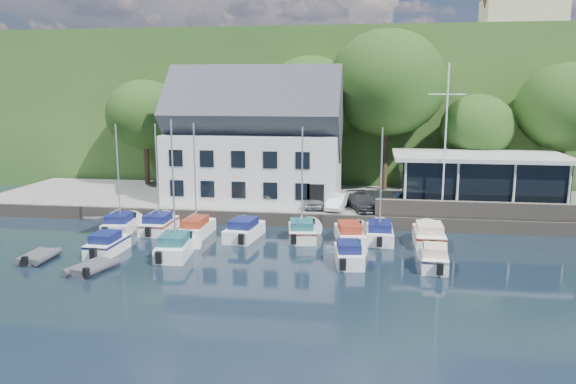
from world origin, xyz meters
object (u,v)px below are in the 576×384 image
harbor_building (255,147)px  dinghy_0 (38,255)px  boat_r1_4 (302,179)px  boat_r1_7 (429,233)px  boat_r1_0 (118,174)px  boat_r2_1 (173,185)px  car_silver (313,199)px  boat_r1_5 (350,232)px  boat_r1_2 (195,176)px  club_pavilion (478,180)px  flagpole (445,141)px  car_white (337,201)px  boat_r2_3 (349,252)px  boat_r2_0 (107,243)px  boat_r1_6 (381,181)px  car_dgrey (362,202)px  dinghy_1 (92,266)px  boat_r2_4 (434,256)px  car_blue (408,200)px  boat_r1_3 (244,228)px  boat_r1_1 (157,174)px

harbor_building → dinghy_0: harbor_building is taller
boat_r1_4 → boat_r1_7: bearing=-8.0°
boat_r1_0 → boat_r2_1: 7.74m
car_silver → boat_r1_5: bearing=-70.6°
boat_r1_0 → boat_r1_2: (5.73, -0.31, -0.01)m
club_pavilion → boat_r2_1: boat_r2_1 is taller
flagpole → dinghy_0: size_ratio=3.94×
car_silver → car_white: (1.88, -0.45, -0.06)m
car_silver → boat_r2_3: (3.25, -10.95, -0.98)m
boat_r2_0 → dinghy_0: size_ratio=1.76×
boat_r2_1 → boat_r1_5: bearing=18.3°
harbor_building → boat_r1_4: bearing=-60.5°
boat_r2_0 → boat_r1_6: bearing=19.1°
car_silver → boat_r1_7: size_ratio=0.65×
boat_r1_0 → car_dgrey: bearing=11.4°
dinghy_1 → dinghy_0: bearing=175.7°
car_dgrey → boat_r2_4: bearing=-84.7°
boat_r1_7 → boat_r2_1: bearing=-161.6°
flagpole → boat_r1_4: 11.05m
boat_r1_5 → boat_r1_7: bearing=-5.1°
car_blue → boat_r1_4: (-7.43, -6.19, 2.47)m
harbor_building → car_dgrey: 10.33m
harbor_building → dinghy_0: bearing=-121.6°
car_white → boat_r1_5: 6.03m
club_pavilion → boat_r2_1: size_ratio=1.49×
boat_r2_3 → flagpole: bearing=48.4°
club_pavilion → car_silver: size_ratio=3.41×
boat_r2_1 → boat_r2_3: (10.60, 0.06, -3.75)m
boat_r1_7 → boat_r2_3: bearing=-134.7°
harbor_building → boat_r1_3: size_ratio=2.53×
boat_r1_4 → dinghy_1: 14.38m
flagpole → dinghy_0: bearing=-154.6°
car_blue → boat_r1_4: size_ratio=0.50×
flagpole → boat_r1_4: flagpole is taller
car_blue → boat_r1_2: size_ratio=0.49×
flagpole → boat_r1_1: flagpole is taller
car_dgrey → boat_r1_6: bearing=-93.0°
harbor_building → boat_r2_0: harbor_building is taller
boat_r1_4 → boat_r2_3: 6.95m
boat_r1_0 → dinghy_1: 9.76m
club_pavilion → dinghy_0: (-27.93, -15.62, -2.73)m
harbor_building → boat_r1_0: bearing=-131.8°
boat_r1_1 → boat_r1_5: (13.64, -0.72, -3.53)m
club_pavilion → car_blue: club_pavilion is taller
car_blue → boat_r1_6: size_ratio=0.50×
boat_r1_6 → boat_r1_1: bearing=179.2°
boat_r2_0 → boat_r2_3: bearing=1.5°
harbor_building → boat_r1_0: harbor_building is taller
boat_r1_7 → boat_r2_0: boat_r1_7 is taller
boat_r2_3 → boat_r2_4: (4.89, -0.10, 0.01)m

